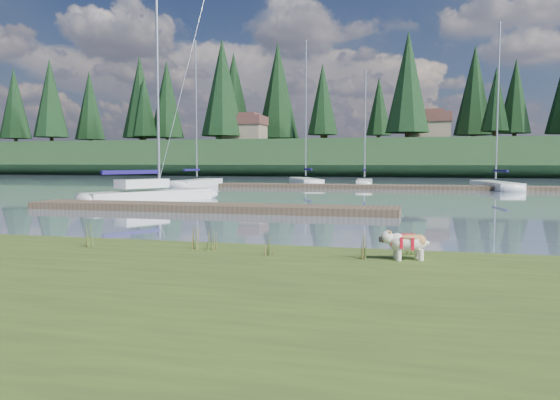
# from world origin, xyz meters

# --- Properties ---
(ground) EXTENTS (200.00, 200.00, 0.00)m
(ground) POSITION_xyz_m (0.00, 30.00, 0.00)
(ground) COLOR #7B8EA6
(ground) RESTS_ON ground
(bank) EXTENTS (60.00, 9.00, 0.35)m
(bank) POSITION_xyz_m (0.00, -6.00, 0.17)
(bank) COLOR #3B501C
(bank) RESTS_ON ground
(ridge) EXTENTS (200.00, 20.00, 5.00)m
(ridge) POSITION_xyz_m (0.00, 73.00, 2.50)
(ridge) COLOR #1B351A
(ridge) RESTS_ON ground
(bulldog) EXTENTS (0.87, 0.50, 0.51)m
(bulldog) POSITION_xyz_m (4.48, -2.61, 0.67)
(bulldog) COLOR silver
(bulldog) RESTS_ON bank
(sailboat_main) EXTENTS (5.22, 7.95, 11.79)m
(sailboat_main) POSITION_xyz_m (-8.69, 13.92, 0.42)
(sailboat_main) COLOR silver
(sailboat_main) RESTS_ON ground
(dock_near) EXTENTS (16.00, 2.00, 0.30)m
(dock_near) POSITION_xyz_m (-4.00, 9.00, 0.15)
(dock_near) COLOR #4C3D2C
(dock_near) RESTS_ON ground
(dock_far) EXTENTS (26.00, 2.20, 0.30)m
(dock_far) POSITION_xyz_m (2.00, 30.00, 0.15)
(dock_far) COLOR #4C3D2C
(dock_far) RESTS_ON ground
(sailboat_bg_0) EXTENTS (1.80, 8.51, 12.24)m
(sailboat_bg_0) POSITION_xyz_m (-13.45, 31.14, 0.32)
(sailboat_bg_0) COLOR silver
(sailboat_bg_0) RESTS_ON ground
(sailboat_bg_1) EXTENTS (4.94, 8.75, 12.98)m
(sailboat_bg_1) POSITION_xyz_m (-5.51, 36.51, 0.33)
(sailboat_bg_1) COLOR silver
(sailboat_bg_1) RESTS_ON ground
(sailboat_bg_2) EXTENTS (1.77, 6.44, 9.73)m
(sailboat_bg_2) POSITION_xyz_m (0.23, 34.05, 0.33)
(sailboat_bg_2) COLOR silver
(sailboat_bg_2) RESTS_ON ground
(sailboat_bg_3) EXTENTS (3.22, 8.75, 12.54)m
(sailboat_bg_3) POSITION_xyz_m (10.18, 32.23, 0.32)
(sailboat_bg_3) COLOR silver
(sailboat_bg_3) RESTS_ON ground
(weed_0) EXTENTS (0.17, 0.14, 0.56)m
(weed_0) POSITION_xyz_m (0.34, -2.48, 0.59)
(weed_0) COLOR #475B23
(weed_0) RESTS_ON bank
(weed_1) EXTENTS (0.17, 0.14, 0.43)m
(weed_1) POSITION_xyz_m (0.73, -2.47, 0.53)
(weed_1) COLOR #475B23
(weed_1) RESTS_ON bank
(weed_2) EXTENTS (0.17, 0.14, 0.65)m
(weed_2) POSITION_xyz_m (3.78, -2.71, 0.62)
(weed_2) COLOR #475B23
(weed_2) RESTS_ON bank
(weed_3) EXTENTS (0.17, 0.14, 0.62)m
(weed_3) POSITION_xyz_m (-1.79, -2.70, 0.61)
(weed_3) COLOR #475B23
(weed_3) RESTS_ON bank
(weed_4) EXTENTS (0.17, 0.14, 0.40)m
(weed_4) POSITION_xyz_m (2.01, -2.81, 0.52)
(weed_4) COLOR #475B23
(weed_4) RESTS_ON bank
(weed_5) EXTENTS (0.17, 0.14, 0.56)m
(weed_5) POSITION_xyz_m (4.57, -2.11, 0.58)
(weed_5) COLOR #475B23
(weed_5) RESTS_ON bank
(mud_lip) EXTENTS (60.00, 0.50, 0.14)m
(mud_lip) POSITION_xyz_m (0.00, -1.60, 0.07)
(mud_lip) COLOR #33281C
(mud_lip) RESTS_ON ground
(conifer_0) EXTENTS (5.72, 5.72, 14.15)m
(conifer_0) POSITION_xyz_m (-55.00, 67.00, 12.64)
(conifer_0) COLOR #382619
(conifer_0) RESTS_ON ridge
(conifer_1) EXTENTS (4.40, 4.40, 11.30)m
(conifer_1) POSITION_xyz_m (-40.00, 71.00, 11.28)
(conifer_1) COLOR #382619
(conifer_1) RESTS_ON ridge
(conifer_2) EXTENTS (6.60, 6.60, 16.05)m
(conifer_2) POSITION_xyz_m (-25.00, 68.00, 13.54)
(conifer_2) COLOR #382619
(conifer_2) RESTS_ON ridge
(conifer_3) EXTENTS (4.84, 4.84, 12.25)m
(conifer_3) POSITION_xyz_m (-10.00, 72.00, 11.74)
(conifer_3) COLOR #382619
(conifer_3) RESTS_ON ridge
(conifer_4) EXTENTS (6.16, 6.16, 15.10)m
(conifer_4) POSITION_xyz_m (3.00, 66.00, 13.09)
(conifer_4) COLOR #382619
(conifer_4) RESTS_ON ridge
(conifer_5) EXTENTS (3.96, 3.96, 10.35)m
(conifer_5) POSITION_xyz_m (15.00, 70.00, 10.83)
(conifer_5) COLOR #382619
(conifer_5) RESTS_ON ridge
(house_0) EXTENTS (6.30, 5.30, 4.65)m
(house_0) POSITION_xyz_m (-22.00, 70.00, 7.31)
(house_0) COLOR gray
(house_0) RESTS_ON ridge
(house_1) EXTENTS (6.30, 5.30, 4.65)m
(house_1) POSITION_xyz_m (6.00, 71.00, 7.31)
(house_1) COLOR gray
(house_1) RESTS_ON ridge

